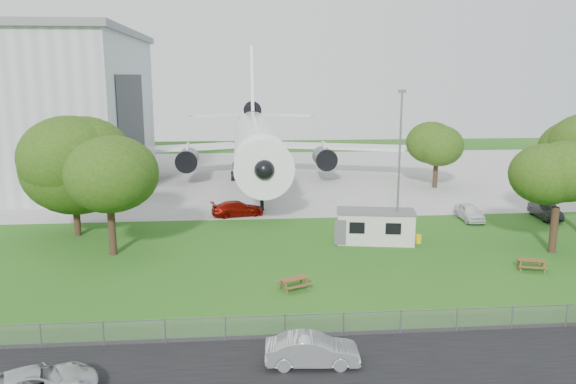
{
  "coord_description": "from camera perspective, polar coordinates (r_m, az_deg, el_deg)",
  "views": [
    {
      "loc": [
        -4.16,
        -35.89,
        13.15
      ],
      "look_at": [
        -0.31,
        8.0,
        4.0
      ],
      "focal_mm": 35.0,
      "sensor_mm": 36.0,
      "label": 1
    }
  ],
  "objects": [
    {
      "name": "site_cabin",
      "position": [
        45.56,
        8.88,
        -3.47
      ],
      "size": [
        6.94,
        3.75,
        2.62
      ],
      "color": "beige",
      "rests_on": "ground"
    },
    {
      "name": "tree_east_front",
      "position": [
        46.03,
        25.85,
        1.65
      ],
      "size": [
        6.24,
        6.24,
        9.17
      ],
      "color": "#382619",
      "rests_on": "ground"
    },
    {
      "name": "tree_far_apron",
      "position": [
        68.71,
        14.88,
        4.47
      ],
      "size": [
        6.05,
        6.05,
        7.97
      ],
      "color": "#382619",
      "rests_on": "ground"
    },
    {
      "name": "ground",
      "position": [
        38.45,
        1.52,
        -8.27
      ],
      "size": [
        160.0,
        160.0,
        0.0
      ],
      "primitive_type": "plane",
      "color": "#33701D"
    },
    {
      "name": "picnic_west",
      "position": [
        35.72,
        0.62,
        -9.87
      ],
      "size": [
        2.26,
        2.12,
        0.76
      ],
      "primitive_type": null,
      "rotation": [
        0.0,
        0.0,
        0.43
      ],
      "color": "brown",
      "rests_on": "ground"
    },
    {
      "name": "car_ne_hatch",
      "position": [
        54.56,
        17.96,
        -1.99
      ],
      "size": [
        1.91,
        4.45,
        1.5
      ],
      "primitive_type": "imported",
      "rotation": [
        0.0,
        0.0,
        -0.03
      ],
      "color": "silver",
      "rests_on": "ground"
    },
    {
      "name": "airliner",
      "position": [
        72.21,
        -3.28,
        5.45
      ],
      "size": [
        46.36,
        47.73,
        17.69
      ],
      "color": "white",
      "rests_on": "ground"
    },
    {
      "name": "car_centre_sedan",
      "position": [
        26.9,
        2.47,
        -15.81
      ],
      "size": [
        4.44,
        1.81,
        1.43
      ],
      "primitive_type": "imported",
      "rotation": [
        0.0,
        0.0,
        1.5
      ],
      "color": "#ACAFB3",
      "rests_on": "ground"
    },
    {
      "name": "concrete_apron",
      "position": [
        75.16,
        -1.76,
        1.66
      ],
      "size": [
        120.0,
        46.0,
        0.03
      ],
      "primitive_type": "cube",
      "color": "#B7B7B2",
      "rests_on": "ground"
    },
    {
      "name": "asphalt_strip",
      "position": [
        26.72,
        4.83,
        -17.77
      ],
      "size": [
        120.0,
        8.0,
        0.02
      ],
      "primitive_type": "cube",
      "color": "black",
      "rests_on": "ground"
    },
    {
      "name": "fence",
      "position": [
        29.77,
        3.66,
        -14.5
      ],
      "size": [
        58.0,
        0.04,
        1.3
      ],
      "primitive_type": "cube",
      "color": "gray",
      "rests_on": "ground"
    },
    {
      "name": "car_apron_van",
      "position": [
        53.72,
        -5.15,
        -1.7
      ],
      "size": [
        5.27,
        3.02,
        1.44
      ],
      "primitive_type": "imported",
      "rotation": [
        0.0,
        0.0,
        1.78
      ],
      "color": "maroon",
      "rests_on": "ground"
    },
    {
      "name": "picnic_east",
      "position": [
        42.48,
        23.44,
        -7.3
      ],
      "size": [
        2.18,
        1.99,
        0.76
      ],
      "primitive_type": null,
      "rotation": [
        0.0,
        0.0,
        -0.32
      ],
      "color": "brown",
      "rests_on": "ground"
    },
    {
      "name": "lamp_mast",
      "position": [
        44.44,
        11.21,
        2.25
      ],
      "size": [
        0.16,
        0.16,
        12.0
      ],
      "primitive_type": "cylinder",
      "color": "slate",
      "rests_on": "ground"
    },
    {
      "name": "tree_west_small",
      "position": [
        42.91,
        -17.79,
        1.72
      ],
      "size": [
        6.7,
        6.7,
        9.47
      ],
      "color": "#382619",
      "rests_on": "ground"
    },
    {
      "name": "tree_west_big",
      "position": [
        49.22,
        -21.04,
        2.66
      ],
      "size": [
        9.46,
        9.46,
        10.79
      ],
      "color": "#382619",
      "rests_on": "ground"
    },
    {
      "name": "car_ne_sedan",
      "position": [
        57.81,
        24.68,
        -1.75
      ],
      "size": [
        1.98,
        4.65,
        1.49
      ],
      "primitive_type": "imported",
      "rotation": [
        0.0,
        0.0,
        -0.09
      ],
      "color": "black",
      "rests_on": "ground"
    }
  ]
}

